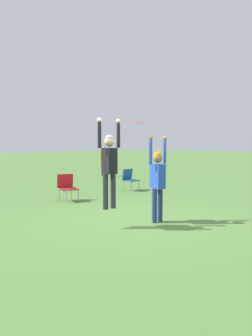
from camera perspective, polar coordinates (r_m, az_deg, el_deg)
name	(u,v)px	position (r m, az deg, el deg)	size (l,w,h in m)	color
ground_plane	(130,223)	(7.88, 0.77, -9.48)	(120.00, 120.00, 0.00)	#56843D
person_jumping	(109,162)	(7.21, -2.94, 1.12)	(0.61, 0.50, 2.00)	#2D2D38
person_defending	(158,177)	(7.79, 5.51, -1.56)	(0.57, 0.45, 2.06)	navy
frisbee	(139,123)	(7.66, 2.25, 7.88)	(0.28, 0.28, 0.04)	#E04C23
camping_chair_0	(130,178)	(13.06, 0.62, -1.74)	(0.55, 0.58, 0.86)	gray
camping_chair_2	(67,186)	(10.89, -10.21, -3.03)	(0.64, 0.69, 0.88)	gray
person_spectator_near	(104,158)	(18.84, -3.89, 1.70)	(0.56, 0.39, 1.70)	#2D2D38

